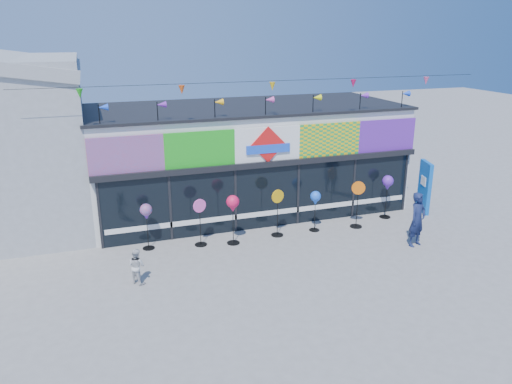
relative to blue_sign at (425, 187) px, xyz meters
name	(u,v)px	position (x,y,z in m)	size (l,w,h in m)	color
ground	(305,266)	(-6.44, -2.99, -1.02)	(80.00, 80.00, 0.00)	slate
kite_shop	(246,157)	(-6.44, 2.95, 1.03)	(16.00, 5.70, 5.31)	silver
blue_sign	(425,187)	(0.00, 0.00, 0.00)	(0.43, 1.02, 2.03)	#0C57B4
spinner_0	(146,213)	(-10.80, -0.10, 0.23)	(0.40, 0.40, 1.56)	black
spinner_1	(200,221)	(-9.10, -0.38, -0.16)	(0.45, 0.41, 1.63)	black
spinner_2	(233,205)	(-8.03, -0.60, 0.35)	(0.43, 0.43, 1.71)	black
spinner_3	(278,212)	(-6.37, -0.44, -0.13)	(0.47, 0.43, 1.69)	black
spinner_4	(315,199)	(-4.94, -0.44, 0.17)	(0.38, 0.38, 1.49)	black
spinner_5	(357,203)	(-3.34, -0.62, -0.10)	(0.47, 0.44, 1.74)	black
spinner_6	(388,184)	(-1.78, -0.11, 0.32)	(0.42, 0.42, 1.68)	black
adult_man	(417,219)	(-2.30, -2.72, -0.10)	(0.67, 0.44, 1.84)	#161F45
child	(137,266)	(-11.39, -2.38, -0.50)	(0.51, 0.29, 1.04)	silver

